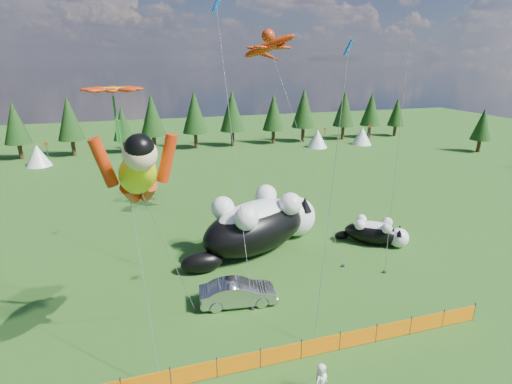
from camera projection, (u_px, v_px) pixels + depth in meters
ground at (261, 324)px, 21.21m from camera, size 160.00×160.00×0.00m
safety_fence at (281, 354)px, 18.33m from camera, size 22.06×0.06×1.10m
tree_line at (172, 124)px, 60.78m from camera, size 90.00×4.00×8.00m
festival_tents at (251, 143)px, 60.10m from camera, size 50.00×3.20×2.80m
cat_large at (261, 223)px, 29.10m from camera, size 11.22×7.49×4.29m
cat_small at (376, 232)px, 30.21m from camera, size 4.75×4.01×1.99m
car at (238, 293)px, 22.77m from camera, size 4.53×2.00×1.45m
spectator_e at (321, 380)px, 16.52m from camera, size 0.90×0.82×1.54m
superhero_kite at (138, 175)px, 16.71m from camera, size 4.97×5.39×11.38m
gecko_kite at (269, 46)px, 30.85m from camera, size 6.87×13.18×17.39m
flower_kite at (113, 93)px, 16.71m from camera, size 2.56×5.59×12.79m
diamond_kite_a at (218, 24)px, 22.98m from camera, size 0.69×6.96×17.49m
diamond_kite_c at (347, 65)px, 17.88m from camera, size 2.45×2.59×14.58m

